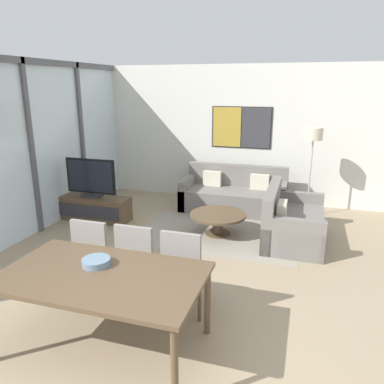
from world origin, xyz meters
The scene contains 14 objects.
wall_back centered at (0.00, 5.67, 1.40)m, with size 6.75×0.09×2.80m.
window_wall_left centered at (-2.87, 2.84, 1.53)m, with size 0.07×5.68×2.80m.
area_rug centered at (0.06, 3.58, 0.00)m, with size 2.65×1.67×0.01m.
tv_console centered at (-2.29, 3.61, 0.22)m, with size 1.39×0.43×0.44m.
television centered at (-2.29, 3.61, 0.78)m, with size 0.96×0.20×0.70m.
sofa_main centered at (0.06, 4.97, 0.28)m, with size 2.01×0.89×0.85m.
sofa_side centered at (1.19, 3.73, 0.28)m, with size 0.89×1.57×0.85m.
coffee_table centered at (0.06, 3.58, 0.27)m, with size 0.92×0.92×0.36m.
dining_table centered at (-0.30, 0.57, 0.70)m, with size 1.84×1.07×0.76m.
dining_chair_left centered at (-0.83, 1.34, 0.54)m, with size 0.46×0.46×0.97m.
dining_chair_centre centered at (-0.30, 1.34, 0.54)m, with size 0.46×0.46×0.97m.
dining_chair_right centered at (0.24, 1.32, 0.54)m, with size 0.46×0.46×0.97m.
fruit_bowl centered at (-0.43, 0.71, 0.80)m, with size 0.27×0.27×0.07m.
floor_lamp centered at (1.46, 4.95, 1.41)m, with size 0.33×0.33×1.67m.
Camera 1 is at (1.37, -2.07, 2.39)m, focal length 35.00 mm.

